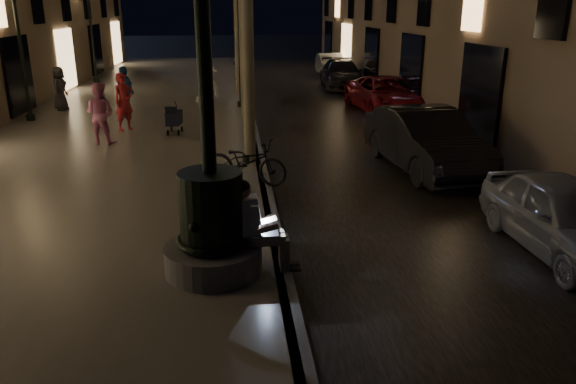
{
  "coord_description": "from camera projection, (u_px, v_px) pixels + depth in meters",
  "views": [
    {
      "loc": [
        -0.67,
        -5.45,
        3.87
      ],
      "look_at": [
        0.18,
        3.0,
        1.04
      ],
      "focal_mm": 35.0,
      "sensor_mm": 36.0,
      "label": 1
    }
  ],
  "objects": [
    {
      "name": "ground",
      "position": [
        250.0,
        117.0,
        20.59
      ],
      "size": [
        120.0,
        120.0,
        0.0
      ],
      "primitive_type": "plane",
      "color": "black",
      "rests_on": "ground"
    },
    {
      "name": "cobble_lane",
      "position": [
        331.0,
        115.0,
        20.87
      ],
      "size": [
        6.0,
        45.0,
        0.02
      ],
      "primitive_type": "cube",
      "color": "black",
      "rests_on": "ground"
    },
    {
      "name": "promenade",
      "position": [
        139.0,
        116.0,
        20.17
      ],
      "size": [
        8.0,
        45.0,
        0.2
      ],
      "primitive_type": "cube",
      "color": "slate",
      "rests_on": "ground"
    },
    {
      "name": "curb_strip",
      "position": [
        250.0,
        114.0,
        20.56
      ],
      "size": [
        0.25,
        45.0,
        0.2
      ],
      "primitive_type": "cube",
      "color": "#59595B",
      "rests_on": "ground"
    },
    {
      "name": "fountain_lamppost",
      "position": [
        211.0,
        206.0,
        7.84
      ],
      "size": [
        1.4,
        1.4,
        5.21
      ],
      "color": "#59595B",
      "rests_on": "promenade"
    },
    {
      "name": "seated_man_laptop",
      "position": [
        255.0,
        223.0,
        7.99
      ],
      "size": [
        1.0,
        0.34,
        1.37
      ],
      "color": "tan",
      "rests_on": "promenade"
    },
    {
      "name": "lamp_curb_a",
      "position": [
        245.0,
        34.0,
        12.93
      ],
      "size": [
        0.36,
        0.36,
        4.81
      ],
      "color": "black",
      "rests_on": "promenade"
    },
    {
      "name": "lamp_curb_b",
      "position": [
        239.0,
        24.0,
        20.48
      ],
      "size": [
        0.36,
        0.36,
        4.81
      ],
      "color": "black",
      "rests_on": "promenade"
    },
    {
      "name": "lamp_curb_c",
      "position": [
        236.0,
        19.0,
        28.03
      ],
      "size": [
        0.36,
        0.36,
        4.81
      ],
      "color": "black",
      "rests_on": "promenade"
    },
    {
      "name": "lamp_curb_d",
      "position": [
        234.0,
        16.0,
        35.58
      ],
      "size": [
        0.36,
        0.36,
        4.81
      ],
      "color": "black",
      "rests_on": "promenade"
    },
    {
      "name": "lamp_left_b",
      "position": [
        17.0,
        26.0,
        17.91
      ],
      "size": [
        0.36,
        0.36,
        4.81
      ],
      "color": "black",
      "rests_on": "promenade"
    },
    {
      "name": "lamp_left_c",
      "position": [
        90.0,
        19.0,
        27.35
      ],
      "size": [
        0.36,
        0.36,
        4.81
      ],
      "color": "black",
      "rests_on": "promenade"
    },
    {
      "name": "stroller",
      "position": [
        174.0,
        118.0,
        16.75
      ],
      "size": [
        0.46,
        0.95,
        0.96
      ],
      "rotation": [
        0.0,
        0.0,
        -0.1
      ],
      "color": "black",
      "rests_on": "promenade"
    },
    {
      "name": "car_front",
      "position": [
        565.0,
        217.0,
        9.07
      ],
      "size": [
        1.54,
        3.69,
        1.25
      ],
      "primitive_type": "imported",
      "rotation": [
        0.0,
        0.0,
        0.02
      ],
      "color": "#A1A5A8",
      "rests_on": "ground"
    },
    {
      "name": "car_second",
      "position": [
        425.0,
        140.0,
        13.63
      ],
      "size": [
        2.03,
        4.72,
        1.51
      ],
      "primitive_type": "imported",
      "rotation": [
        0.0,
        0.0,
        0.1
      ],
      "color": "black",
      "rests_on": "ground"
    },
    {
      "name": "car_third",
      "position": [
        387.0,
        95.0,
        21.17
      ],
      "size": [
        2.6,
        4.97,
        1.34
      ],
      "primitive_type": "imported",
      "rotation": [
        0.0,
        0.0,
        0.08
      ],
      "color": "maroon",
      "rests_on": "ground"
    },
    {
      "name": "car_rear",
      "position": [
        341.0,
        74.0,
        27.52
      ],
      "size": [
        2.23,
        4.74,
        1.34
      ],
      "primitive_type": "imported",
      "rotation": [
        0.0,
        0.0,
        -0.08
      ],
      "color": "#29282D",
      "rests_on": "ground"
    },
    {
      "name": "car_fifth",
      "position": [
        330.0,
        65.0,
        32.34
      ],
      "size": [
        1.43,
        3.84,
        1.25
      ],
      "primitive_type": "imported",
      "rotation": [
        0.0,
        0.0,
        -0.03
      ],
      "color": "#A9AAA5",
      "rests_on": "ground"
    },
    {
      "name": "pedestrian_red",
      "position": [
        124.0,
        102.0,
        17.12
      ],
      "size": [
        0.75,
        0.75,
        1.75
      ],
      "primitive_type": "imported",
      "rotation": [
        0.0,
        0.0,
        0.77
      ],
      "color": "#B22328",
      "rests_on": "promenade"
    },
    {
      "name": "pedestrian_pink",
      "position": [
        100.0,
        113.0,
        15.43
      ],
      "size": [
        0.98,
        0.86,
        1.7
      ],
      "primitive_type": "imported",
      "rotation": [
        0.0,
        0.0,
        2.84
      ],
      "color": "#C36791",
      "rests_on": "promenade"
    },
    {
      "name": "pedestrian_white",
      "position": [
        208.0,
        91.0,
        19.26
      ],
      "size": [
        1.23,
        1.33,
        1.8
      ],
      "primitive_type": "imported",
      "rotation": [
        0.0,
        0.0,
        4.07
      ],
      "color": "white",
      "rests_on": "promenade"
    },
    {
      "name": "pedestrian_blue",
      "position": [
        125.0,
        91.0,
        19.31
      ],
      "size": [
        0.98,
        1.03,
        1.72
      ],
      "primitive_type": "imported",
      "rotation": [
        0.0,
        0.0,
        5.44
      ],
      "color": "#244E85",
      "rests_on": "promenade"
    },
    {
      "name": "pedestrian_dark",
      "position": [
        60.0,
        89.0,
        20.49
      ],
      "size": [
        0.6,
        0.83,
        1.58
      ],
      "primitive_type": "imported",
      "rotation": [
        0.0,
        0.0,
        1.44
      ],
      "color": "#38383D",
      "rests_on": "promenade"
    },
    {
      "name": "bicycle",
      "position": [
        246.0,
        162.0,
        12.03
      ],
      "size": [
        1.95,
        1.36,
        0.97
      ],
      "primitive_type": "imported",
      "rotation": [
        0.0,
        0.0,
        1.14
      ],
      "color": "black",
      "rests_on": "promenade"
    }
  ]
}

